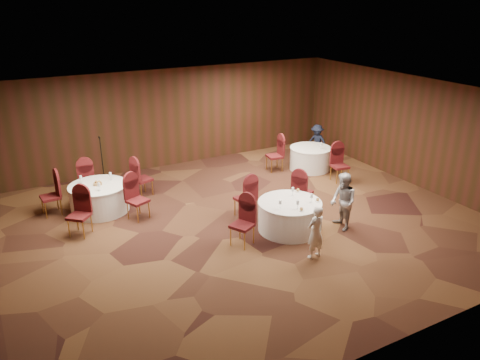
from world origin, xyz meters
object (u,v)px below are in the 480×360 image
table_right (310,158)px  man_c (317,142)px  woman_b (343,202)px  table_main (289,216)px  table_left (99,198)px  mic_stand (104,176)px  woman_a (315,232)px

table_right → man_c: (0.84, 0.78, 0.23)m
woman_b → table_right: bearing=165.0°
table_main → table_left: bearing=139.4°
woman_b → man_c: (2.66, 4.57, -0.11)m
table_right → woman_b: 4.22m
mic_stand → woman_b: mic_stand is taller
table_right → mic_stand: (-6.40, 1.24, 0.12)m
mic_stand → woman_a: 6.63m
woman_a → man_c: size_ratio=1.00×
table_left → man_c: bearing=5.6°
table_main → table_left: size_ratio=1.01×
mic_stand → man_c: mic_stand is taller
table_left → man_c: (7.66, 0.75, 0.23)m
table_right → man_c: 1.17m
woman_a → man_c: bearing=-133.8°
woman_b → man_c: bearing=160.5°
mic_stand → woman_a: mic_stand is taller
table_main → woman_a: bearing=-100.0°
woman_a → table_right: bearing=-131.7°
woman_a → man_c: (4.07, 5.36, -0.00)m
mic_stand → table_main: bearing=-52.7°
woman_b → woman_a: bearing=-50.0°
table_left → woman_a: bearing=-52.2°
table_left → man_c: 7.70m
table_right → man_c: size_ratio=1.11×
table_right → woman_a: size_ratio=1.10×
mic_stand → table_left: bearing=-108.9°
mic_stand → man_c: (7.24, -0.46, 0.11)m
woman_b → table_left: bearing=-116.8°
table_left → man_c: man_c is taller
mic_stand → woman_a: bearing=-61.4°
table_right → mic_stand: mic_stand is taller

